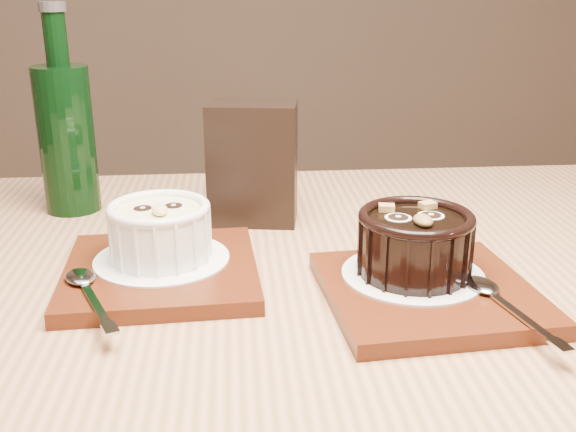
% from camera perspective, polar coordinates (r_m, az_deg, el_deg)
% --- Properties ---
extents(table, '(1.22, 0.82, 0.75)m').
position_cam_1_polar(table, '(0.67, 0.64, -13.27)').
color(table, '#9C6B44').
rests_on(table, ground).
extents(tray_left, '(0.19, 0.19, 0.01)m').
position_cam_1_polar(tray_left, '(0.66, -10.67, -4.66)').
color(tray_left, '#55210E').
rests_on(tray_left, table).
extents(doily_left, '(0.13, 0.13, 0.00)m').
position_cam_1_polar(doily_left, '(0.66, -10.62, -3.56)').
color(doily_left, white).
rests_on(doily_left, tray_left).
extents(ramekin_white, '(0.10, 0.10, 0.06)m').
position_cam_1_polar(ramekin_white, '(0.65, -10.79, -1.06)').
color(ramekin_white, white).
rests_on(ramekin_white, doily_left).
extents(spoon_left, '(0.07, 0.13, 0.01)m').
position_cam_1_polar(spoon_left, '(0.60, -16.49, -6.15)').
color(spoon_left, '#B9BCC2').
rests_on(spoon_left, tray_left).
extents(tray_right, '(0.19, 0.19, 0.01)m').
position_cam_1_polar(tray_right, '(0.62, 11.79, -6.37)').
color(tray_right, '#55210E').
rests_on(tray_right, table).
extents(doily_right, '(0.13, 0.13, 0.00)m').
position_cam_1_polar(doily_right, '(0.63, 10.51, -4.84)').
color(doily_right, white).
rests_on(doily_right, tray_right).
extents(ramekin_dark, '(0.10, 0.10, 0.06)m').
position_cam_1_polar(ramekin_dark, '(0.62, 10.70, -2.04)').
color(ramekin_dark, black).
rests_on(ramekin_dark, doily_right).
extents(spoon_right, '(0.05, 0.14, 0.01)m').
position_cam_1_polar(spoon_right, '(0.59, 17.92, -6.97)').
color(spoon_right, '#B9BCC2').
rests_on(spoon_right, tray_right).
extents(condiment_stand, '(0.11, 0.08, 0.14)m').
position_cam_1_polar(condiment_stand, '(0.78, -3.00, 4.46)').
color(condiment_stand, black).
rests_on(condiment_stand, table).
extents(green_bottle, '(0.07, 0.07, 0.25)m').
position_cam_1_polar(green_bottle, '(0.85, -18.26, 6.64)').
color(green_bottle, black).
rests_on(green_bottle, table).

